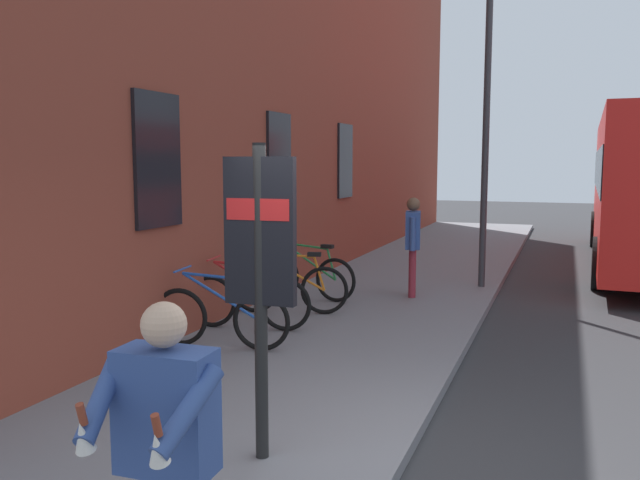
% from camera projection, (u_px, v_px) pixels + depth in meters
% --- Properties ---
extents(ground, '(60.00, 60.00, 0.00)m').
position_uv_depth(ground, '(555.00, 315.00, 10.16)').
color(ground, '#2D2D30').
extents(sidewalk_pavement, '(24.00, 3.50, 0.12)m').
position_uv_depth(sidewalk_pavement, '(411.00, 279.00, 12.98)').
color(sidewalk_pavement, slate).
rests_on(sidewalk_pavement, ground).
extents(station_facade, '(22.00, 0.65, 9.81)m').
position_uv_depth(station_facade, '(331.00, 44.00, 14.05)').
color(station_facade, brown).
rests_on(station_facade, ground).
extents(bicycle_far_end, '(0.48, 1.76, 0.97)m').
position_uv_depth(bicycle_far_end, '(221.00, 317.00, 7.91)').
color(bicycle_far_end, black).
rests_on(bicycle_far_end, sidewalk_pavement).
extents(bicycle_beside_lamp, '(0.48, 1.76, 0.97)m').
position_uv_depth(bicycle_beside_lamp, '(248.00, 301.00, 8.82)').
color(bicycle_beside_lamp, black).
rests_on(bicycle_beside_lamp, sidewalk_pavement).
extents(bicycle_nearest_sign, '(0.60, 1.73, 0.97)m').
position_uv_depth(bicycle_nearest_sign, '(290.00, 288.00, 9.75)').
color(bicycle_nearest_sign, black).
rests_on(bicycle_nearest_sign, sidewalk_pavement).
extents(bicycle_mid_rack, '(0.48, 1.76, 0.97)m').
position_uv_depth(bicycle_mid_rack, '(308.00, 276.00, 10.78)').
color(bicycle_mid_rack, black).
rests_on(bicycle_mid_rack, sidewalk_pavement).
extents(transit_info_sign, '(0.12, 0.55, 2.40)m').
position_uv_depth(transit_info_sign, '(260.00, 252.00, 4.84)').
color(transit_info_sign, black).
rests_on(transit_info_sign, sidewalk_pavement).
extents(pedestrian_crossing_street, '(0.62, 0.33, 1.67)m').
position_uv_depth(pedestrian_crossing_street, '(413.00, 236.00, 10.89)').
color(pedestrian_crossing_street, maroon).
rests_on(pedestrian_crossing_street, sidewalk_pavement).
extents(tourist_with_hotdogs, '(0.56, 0.63, 1.62)m').
position_uv_depth(tourist_with_hotdogs, '(164.00, 432.00, 3.06)').
color(tourist_with_hotdogs, '#334C8C').
rests_on(tourist_with_hotdogs, sidewalk_pavement).
extents(street_lamp, '(0.28, 0.28, 5.54)m').
position_uv_depth(street_lamp, '(487.00, 105.00, 11.51)').
color(street_lamp, '#333338').
rests_on(street_lamp, sidewalk_pavement).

